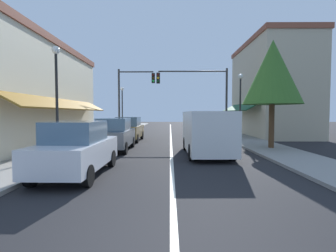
% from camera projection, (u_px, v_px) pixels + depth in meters
% --- Properties ---
extents(ground_plane, '(80.00, 80.00, 0.00)m').
position_uv_depth(ground_plane, '(171.00, 137.00, 21.43)').
color(ground_plane, black).
extents(sidewalk_left, '(2.60, 56.00, 0.12)m').
position_uv_depth(sidewalk_left, '(106.00, 137.00, 21.47)').
color(sidewalk_left, gray).
rests_on(sidewalk_left, ground).
extents(sidewalk_right, '(2.60, 56.00, 0.12)m').
position_uv_depth(sidewalk_right, '(236.00, 137.00, 21.39)').
color(sidewalk_right, gray).
rests_on(sidewalk_right, ground).
extents(lane_center_stripe, '(0.14, 52.00, 0.01)m').
position_uv_depth(lane_center_stripe, '(171.00, 137.00, 21.43)').
color(lane_center_stripe, silver).
rests_on(lane_center_stripe, ground).
extents(storefront_left_block, '(7.04, 14.20, 6.46)m').
position_uv_depth(storefront_left_block, '(11.00, 93.00, 15.36)').
color(storefront_left_block, beige).
rests_on(storefront_left_block, ground).
extents(storefront_right_block, '(5.88, 10.20, 8.44)m').
position_uv_depth(storefront_right_block, '(270.00, 89.00, 23.15)').
color(storefront_right_block, '#BCAD8E').
rests_on(storefront_right_block, ground).
extents(parked_car_nearest_left, '(1.82, 4.12, 1.77)m').
position_uv_depth(parked_car_nearest_left, '(77.00, 149.00, 8.31)').
color(parked_car_nearest_left, silver).
rests_on(parked_car_nearest_left, ground).
extents(parked_car_second_left, '(1.81, 4.11, 1.77)m').
position_uv_depth(parked_car_second_left, '(114.00, 135.00, 13.87)').
color(parked_car_second_left, '#4C5156').
rests_on(parked_car_second_left, ground).
extents(parked_car_third_left, '(1.84, 4.13, 1.77)m').
position_uv_depth(parked_car_third_left, '(129.00, 129.00, 18.66)').
color(parked_car_third_left, brown).
rests_on(parked_car_third_left, ground).
extents(van_in_lane, '(2.08, 5.22, 2.12)m').
position_uv_depth(van_in_lane, '(206.00, 131.00, 12.46)').
color(van_in_lane, silver).
rests_on(van_in_lane, ground).
extents(traffic_signal_mast_arm, '(6.11, 0.50, 5.89)m').
position_uv_depth(traffic_signal_mast_arm, '(202.00, 89.00, 21.83)').
color(traffic_signal_mast_arm, '#333333').
rests_on(traffic_signal_mast_arm, ground).
extents(traffic_signal_left_corner, '(3.44, 0.50, 6.11)m').
position_uv_depth(traffic_signal_left_corner, '(130.00, 92.00, 23.50)').
color(traffic_signal_left_corner, '#333333').
rests_on(traffic_signal_left_corner, ground).
extents(street_lamp_left_near, '(0.36, 0.36, 5.02)m').
position_uv_depth(street_lamp_left_near, '(56.00, 84.00, 11.40)').
color(street_lamp_left_near, black).
rests_on(street_lamp_left_near, ground).
extents(street_lamp_right_mid, '(0.36, 0.36, 4.91)m').
position_uv_depth(street_lamp_right_mid, '(240.00, 96.00, 18.51)').
color(street_lamp_right_mid, black).
rests_on(street_lamp_right_mid, ground).
extents(street_lamp_left_far, '(0.36, 0.36, 4.80)m').
position_uv_depth(street_lamp_left_far, '(122.00, 102.00, 26.85)').
color(street_lamp_left_far, black).
rests_on(street_lamp_left_far, ground).
extents(tree_right_near, '(3.21, 3.21, 6.06)m').
position_uv_depth(tree_right_near, '(273.00, 72.00, 13.99)').
color(tree_right_near, '#4C331E').
rests_on(tree_right_near, ground).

